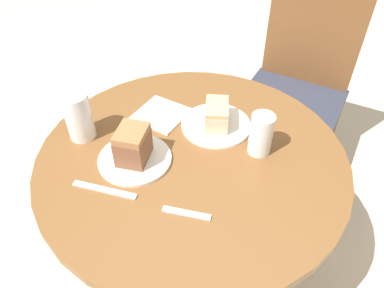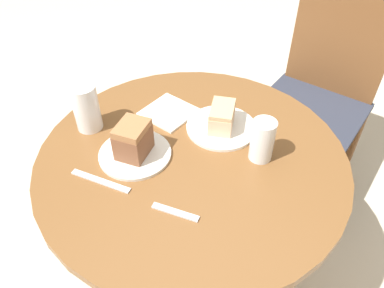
{
  "view_description": "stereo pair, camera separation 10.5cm",
  "coord_description": "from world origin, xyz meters",
  "px_view_note": "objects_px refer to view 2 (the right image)",
  "views": [
    {
      "loc": [
        0.41,
        -0.69,
        1.47
      ],
      "look_at": [
        0.0,
        0.0,
        0.74
      ],
      "focal_mm": 35.0,
      "sensor_mm": 36.0,
      "label": 1
    },
    {
      "loc": [
        0.5,
        -0.63,
        1.47
      ],
      "look_at": [
        0.0,
        0.0,
        0.74
      ],
      "focal_mm": 35.0,
      "sensor_mm": 36.0,
      "label": 2
    }
  ],
  "objects_px": {
    "cake_slice_near": "(133,140)",
    "cake_slice_far": "(222,117)",
    "plate_far": "(221,127)",
    "glass_lemonade": "(262,142)",
    "plate_near": "(135,154)",
    "chair": "(317,95)",
    "glass_water": "(87,110)"
  },
  "relations": [
    {
      "from": "cake_slice_far",
      "to": "cake_slice_near",
      "type": "bearing_deg",
      "value": -116.27
    },
    {
      "from": "cake_slice_far",
      "to": "glass_lemonade",
      "type": "bearing_deg",
      "value": -12.39
    },
    {
      "from": "glass_water",
      "to": "glass_lemonade",
      "type": "bearing_deg",
      "value": 23.57
    },
    {
      "from": "glass_lemonade",
      "to": "cake_slice_far",
      "type": "bearing_deg",
      "value": 167.61
    },
    {
      "from": "plate_far",
      "to": "glass_lemonade",
      "type": "distance_m",
      "value": 0.18
    },
    {
      "from": "chair",
      "to": "glass_lemonade",
      "type": "distance_m",
      "value": 0.77
    },
    {
      "from": "chair",
      "to": "plate_near",
      "type": "height_order",
      "value": "chair"
    },
    {
      "from": "cake_slice_near",
      "to": "cake_slice_far",
      "type": "height_order",
      "value": "cake_slice_near"
    },
    {
      "from": "plate_near",
      "to": "glass_lemonade",
      "type": "bearing_deg",
      "value": 37.2
    },
    {
      "from": "cake_slice_near",
      "to": "glass_lemonade",
      "type": "xyz_separation_m",
      "value": [
        0.29,
        0.22,
        -0.0
      ]
    },
    {
      "from": "cake_slice_near",
      "to": "cake_slice_far",
      "type": "relative_size",
      "value": 0.91
    },
    {
      "from": "cake_slice_far",
      "to": "glass_water",
      "type": "xyz_separation_m",
      "value": [
        -0.33,
        -0.25,
        0.02
      ]
    },
    {
      "from": "plate_near",
      "to": "cake_slice_near",
      "type": "height_order",
      "value": "cake_slice_near"
    },
    {
      "from": "chair",
      "to": "plate_far",
      "type": "bearing_deg",
      "value": -98.57
    },
    {
      "from": "cake_slice_near",
      "to": "chair",
      "type": "bearing_deg",
      "value": 77.74
    },
    {
      "from": "cake_slice_near",
      "to": "glass_water",
      "type": "xyz_separation_m",
      "value": [
        -0.21,
        0.0,
        0.01
      ]
    },
    {
      "from": "chair",
      "to": "glass_water",
      "type": "relative_size",
      "value": 6.17
    },
    {
      "from": "plate_near",
      "to": "chair",
      "type": "bearing_deg",
      "value": 77.74
    },
    {
      "from": "chair",
      "to": "cake_slice_near",
      "type": "bearing_deg",
      "value": -104.48
    },
    {
      "from": "chair",
      "to": "plate_far",
      "type": "relative_size",
      "value": 4.22
    },
    {
      "from": "cake_slice_far",
      "to": "plate_far",
      "type": "bearing_deg",
      "value": 0.0
    },
    {
      "from": "plate_near",
      "to": "plate_far",
      "type": "distance_m",
      "value": 0.29
    },
    {
      "from": "plate_near",
      "to": "cake_slice_near",
      "type": "relative_size",
      "value": 1.78
    },
    {
      "from": "cake_slice_near",
      "to": "glass_lemonade",
      "type": "relative_size",
      "value": 0.92
    },
    {
      "from": "cake_slice_far",
      "to": "glass_water",
      "type": "bearing_deg",
      "value": -142.71
    },
    {
      "from": "cake_slice_far",
      "to": "plate_near",
      "type": "bearing_deg",
      "value": -116.27
    },
    {
      "from": "plate_far",
      "to": "cake_slice_far",
      "type": "xyz_separation_m",
      "value": [
        0.0,
        0.0,
        0.04
      ]
    },
    {
      "from": "glass_water",
      "to": "cake_slice_near",
      "type": "bearing_deg",
      "value": -1.33
    },
    {
      "from": "glass_lemonade",
      "to": "cake_slice_near",
      "type": "bearing_deg",
      "value": -142.8
    },
    {
      "from": "plate_near",
      "to": "glass_water",
      "type": "relative_size",
      "value": 1.4
    },
    {
      "from": "cake_slice_far",
      "to": "chair",
      "type": "bearing_deg",
      "value": 83.65
    },
    {
      "from": "plate_near",
      "to": "glass_water",
      "type": "height_order",
      "value": "glass_water"
    }
  ]
}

